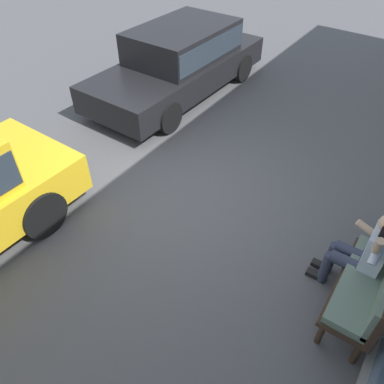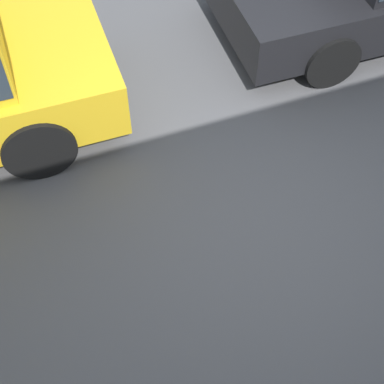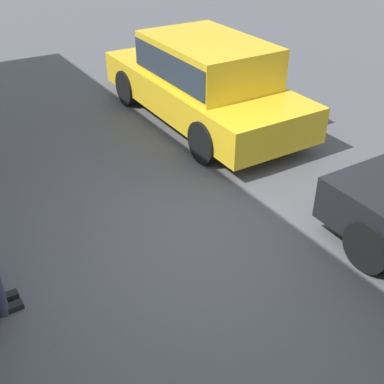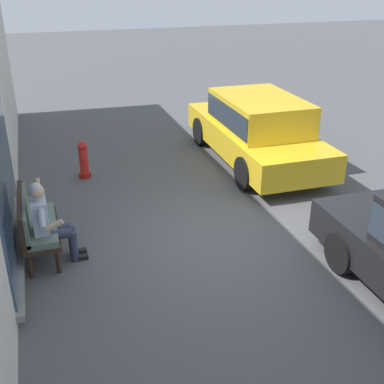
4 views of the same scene
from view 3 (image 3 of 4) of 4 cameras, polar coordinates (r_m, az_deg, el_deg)
The scene contains 2 objects.
ground_plane at distance 6.01m, azimuth 0.87°, elevation -5.99°, with size 60.00×60.00×0.00m, color #4C4C4F.
parked_car_mid at distance 8.87m, azimuth 1.42°, elevation 13.39°, with size 4.64×1.95×1.55m.
Camera 3 is at (-3.93, 2.60, 3.73)m, focal length 45.00 mm.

